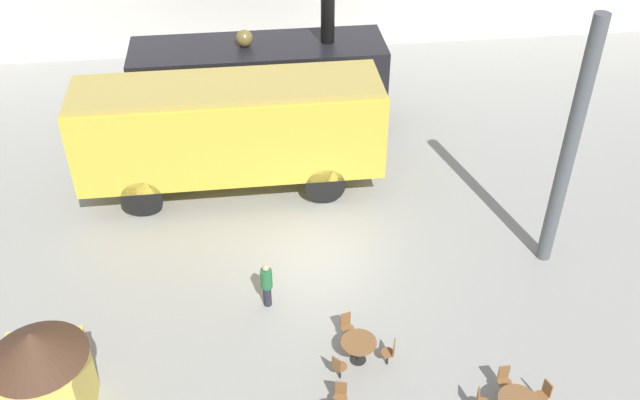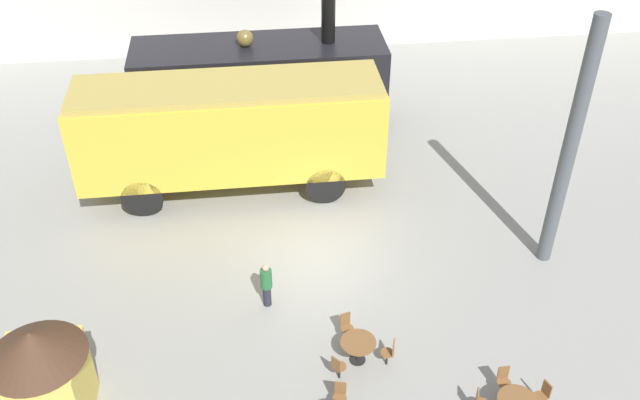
# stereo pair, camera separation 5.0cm
# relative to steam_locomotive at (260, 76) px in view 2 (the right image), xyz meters

# --- Properties ---
(ground_plane) EXTENTS (80.00, 80.00, 0.00)m
(ground_plane) POSITION_rel_steam_locomotive_xyz_m (1.26, -8.52, -2.16)
(ground_plane) COLOR gray
(steam_locomotive) EXTENTS (9.68, 2.80, 5.58)m
(steam_locomotive) POSITION_rel_steam_locomotive_xyz_m (0.00, 0.00, 0.00)
(steam_locomotive) COLOR black
(steam_locomotive) RESTS_ON ground_plane
(passenger_coach_vintage) EXTENTS (10.26, 2.64, 4.13)m
(passenger_coach_vintage) POSITION_rel_steam_locomotive_xyz_m (-1.22, -4.28, 0.32)
(passenger_coach_vintage) COLOR gold
(passenger_coach_vintage) RESTS_ON ground_plane
(cafe_table_mid) EXTENTS (0.95, 0.95, 0.70)m
(cafe_table_mid) POSITION_rel_steam_locomotive_xyz_m (1.85, -12.63, -1.59)
(cafe_table_mid) COLOR black
(cafe_table_mid) RESTS_ON ground_plane
(cafe_chair_0) EXTENTS (0.39, 0.37, 0.87)m
(cafe_chair_0) POSITION_rel_steam_locomotive_xyz_m (6.15, -14.66, -1.66)
(cafe_chair_0) COLOR black
(cafe_chair_0) RESTS_ON ground_plane
(cafe_chair_1) EXTENTS (0.36, 0.36, 0.87)m
(cafe_chair_1) POSITION_rel_steam_locomotive_xyz_m (5.32, -14.10, -1.66)
(cafe_chair_1) COLOR black
(cafe_chair_1) RESTS_ON ground_plane
(cafe_chair_5) EXTENTS (0.40, 0.40, 0.87)m
(cafe_chair_5) POSITION_rel_steam_locomotive_xyz_m (1.23, -13.21, -1.66)
(cafe_chair_5) COLOR black
(cafe_chair_5) RESTS_ON ground_plane
(cafe_chair_6) EXTENTS (0.39, 0.37, 0.87)m
(cafe_chair_6) POSITION_rel_steam_locomotive_xyz_m (2.66, -12.87, -1.66)
(cafe_chair_6) COLOR black
(cafe_chair_6) RESTS_ON ground_plane
(cafe_chair_7) EXTENTS (0.36, 0.38, 0.87)m
(cafe_chair_7) POSITION_rel_steam_locomotive_xyz_m (1.66, -11.80, -1.66)
(cafe_chair_7) COLOR black
(cafe_chair_7) RESTS_ON ground_plane
(cafe_chair_8) EXTENTS (0.36, 0.38, 0.87)m
(cafe_chair_8) POSITION_rel_steam_locomotive_xyz_m (1.16, -14.09, -1.66)
(cafe_chair_8) COLOR black
(cafe_chair_8) RESTS_ON ground_plane
(visitor_person) EXTENTS (0.34, 0.34, 1.52)m
(visitor_person) POSITION_rel_steam_locomotive_xyz_m (-0.42, -10.25, -1.35)
(visitor_person) COLOR #262633
(visitor_person) RESTS_ON ground_plane
(ticket_kiosk) EXTENTS (2.34, 2.34, 3.00)m
(ticket_kiosk) POSITION_rel_steam_locomotive_xyz_m (-5.82, -13.54, -0.49)
(ticket_kiosk) COLOR #DBC151
(ticket_kiosk) RESTS_ON ground_plane
(support_pillar) EXTENTS (0.44, 0.44, 8.00)m
(support_pillar) POSITION_rel_steam_locomotive_xyz_m (8.33, -9.17, 1.84)
(support_pillar) COLOR #4C5156
(support_pillar) RESTS_ON ground_plane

